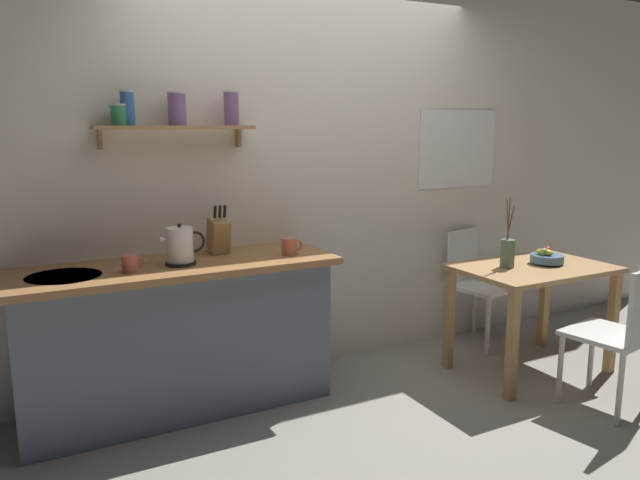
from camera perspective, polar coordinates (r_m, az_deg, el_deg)
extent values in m
plane|color=gray|center=(3.96, 3.07, -14.13)|extent=(14.00, 14.00, 0.00)
cube|color=silver|center=(4.26, 1.05, 6.53)|extent=(6.80, 0.10, 2.70)
cube|color=white|center=(4.82, 12.66, 8.25)|extent=(0.72, 0.01, 0.58)
cube|color=silver|center=(4.82, 12.63, 8.25)|extent=(0.66, 0.01, 0.52)
cube|color=slate|center=(3.71, -13.06, -9.05)|extent=(1.74, 0.52, 0.85)
cube|color=#9E6B3D|center=(3.57, -13.27, -2.42)|extent=(1.83, 0.63, 0.04)
cylinder|color=#B7BABF|center=(3.45, -22.67, -3.17)|extent=(0.38, 0.38, 0.01)
cube|color=tan|center=(3.68, -13.23, 10.12)|extent=(0.92, 0.18, 0.02)
cube|color=#99754C|center=(3.68, -19.75, 8.83)|extent=(0.02, 0.06, 0.12)
cube|color=#99754C|center=(3.89, -7.60, 9.42)|extent=(0.02, 0.06, 0.12)
cylinder|color=#388E56|center=(3.62, -18.12, 10.90)|extent=(0.09, 0.09, 0.11)
cylinder|color=silver|center=(3.62, -18.17, 11.83)|extent=(0.10, 0.10, 0.01)
cylinder|color=#3366A3|center=(3.63, -17.40, 11.53)|extent=(0.08, 0.08, 0.18)
cylinder|color=silver|center=(3.63, -17.49, 13.04)|extent=(0.08, 0.08, 0.01)
cylinder|color=#7F5689|center=(3.69, -13.11, 11.69)|extent=(0.10, 0.10, 0.18)
cylinder|color=silver|center=(3.69, -13.17, 13.16)|extent=(0.11, 0.11, 0.01)
cylinder|color=#7F5689|center=(3.79, -8.22, 11.91)|extent=(0.09, 0.09, 0.19)
cylinder|color=silver|center=(3.79, -8.26, 13.43)|extent=(0.09, 0.09, 0.01)
cube|color=tan|center=(4.34, 19.17, -2.48)|extent=(1.01, 0.68, 0.03)
cube|color=tan|center=(3.93, 17.37, -9.30)|extent=(0.06, 0.06, 0.70)
cube|color=tan|center=(4.60, 25.46, -6.93)|extent=(0.06, 0.06, 0.70)
cube|color=tan|center=(4.33, 11.88, -7.15)|extent=(0.06, 0.06, 0.70)
cube|color=tan|center=(4.95, 20.06, -5.33)|extent=(0.06, 0.06, 0.70)
cube|color=silver|center=(4.03, 25.13, -7.93)|extent=(0.49, 0.49, 0.03)
cylinder|color=silver|center=(4.33, 23.84, -9.76)|extent=(0.03, 0.03, 0.43)
cylinder|color=silver|center=(4.03, 21.36, -11.10)|extent=(0.03, 0.03, 0.43)
cylinder|color=silver|center=(3.88, 26.04, -12.33)|extent=(0.03, 0.03, 0.43)
cube|color=white|center=(4.84, 14.82, -4.27)|extent=(0.46, 0.49, 0.03)
cube|color=white|center=(4.90, 13.09, -1.41)|extent=(0.34, 0.09, 0.40)
cylinder|color=white|center=(4.67, 15.28, -7.73)|extent=(0.03, 0.03, 0.43)
cylinder|color=white|center=(4.93, 17.52, -6.87)|extent=(0.03, 0.03, 0.43)
cylinder|color=white|center=(4.88, 11.82, -6.78)|extent=(0.03, 0.03, 0.43)
cylinder|color=white|center=(5.13, 14.15, -6.02)|extent=(0.03, 0.03, 0.43)
cylinder|color=#51759E|center=(4.42, 20.26, -2.02)|extent=(0.10, 0.10, 0.01)
cylinder|color=#51759E|center=(4.42, 20.29, -1.61)|extent=(0.22, 0.22, 0.05)
ellipsoid|color=yellow|center=(4.39, 20.09, -1.06)|extent=(0.10, 0.13, 0.04)
sphere|color=red|center=(4.44, 20.32, -0.93)|extent=(0.06, 0.06, 0.06)
sphere|color=#8EA84C|center=(4.38, 20.04, -1.08)|extent=(0.06, 0.06, 0.06)
cylinder|color=#567056|center=(4.21, 16.99, -1.21)|extent=(0.09, 0.09, 0.19)
cylinder|color=brown|center=(4.17, 17.00, 1.88)|extent=(0.06, 0.03, 0.27)
cylinder|color=brown|center=(4.18, 17.11, 1.93)|extent=(0.01, 0.01, 0.28)
cylinder|color=brown|center=(4.19, 17.24, 1.56)|extent=(0.06, 0.01, 0.22)
cylinder|color=black|center=(3.52, -12.77, -2.09)|extent=(0.17, 0.17, 0.02)
cylinder|color=white|center=(3.50, -12.85, -0.42)|extent=(0.15, 0.15, 0.19)
sphere|color=black|center=(3.48, -12.92, 1.32)|extent=(0.02, 0.02, 0.02)
cone|color=white|center=(3.47, -14.32, 0.07)|extent=(0.04, 0.04, 0.04)
torus|color=black|center=(3.52, -11.55, -0.15)|extent=(0.12, 0.02, 0.12)
cube|color=tan|center=(3.76, -9.38, 0.45)|extent=(0.11, 0.18, 0.23)
cylinder|color=black|center=(3.69, -9.70, 2.58)|extent=(0.02, 0.03, 0.08)
cylinder|color=black|center=(3.70, -9.26, 2.61)|extent=(0.02, 0.03, 0.08)
cylinder|color=black|center=(3.71, -8.83, 2.64)|extent=(0.02, 0.03, 0.08)
cylinder|color=#C6664C|center=(3.41, -17.20, -2.11)|extent=(0.08, 0.08, 0.09)
torus|color=#C6664C|center=(3.42, -16.38, -2.00)|extent=(0.06, 0.01, 0.06)
cylinder|color=#C6664C|center=(3.68, -2.87, -0.61)|extent=(0.09, 0.09, 0.10)
torus|color=#C6664C|center=(3.71, -2.14, -0.51)|extent=(0.07, 0.01, 0.07)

